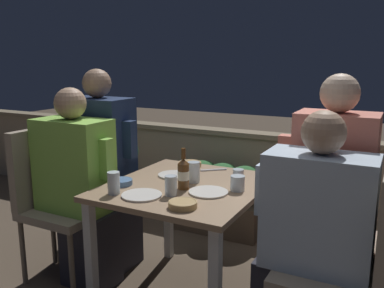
% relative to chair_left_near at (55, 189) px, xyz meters
% --- Properties ---
extents(parapet_wall, '(9.00, 0.18, 0.79)m').
position_rel_chair_left_near_xyz_m(parapet_wall, '(0.89, 1.47, -0.18)').
color(parapet_wall, gray).
rests_on(parapet_wall, ground_plane).
extents(dining_table, '(0.83, 0.90, 0.71)m').
position_rel_chair_left_near_xyz_m(dining_table, '(0.89, 0.13, 0.03)').
color(dining_table, '#937556').
rests_on(dining_table, ground_plane).
extents(planter_hedge, '(0.71, 0.47, 0.57)m').
position_rel_chair_left_near_xyz_m(planter_hedge, '(0.67, 1.14, -0.26)').
color(planter_hedge, brown).
rests_on(planter_hedge, ground_plane).
extents(chair_left_near, '(0.47, 0.47, 0.97)m').
position_rel_chair_left_near_xyz_m(chair_left_near, '(0.00, 0.00, 0.00)').
color(chair_left_near, gray).
rests_on(chair_left_near, ground_plane).
extents(person_green_blouse, '(0.51, 0.26, 1.24)m').
position_rel_chair_left_near_xyz_m(person_green_blouse, '(0.21, 0.00, 0.04)').
color(person_green_blouse, '#282833').
rests_on(person_green_blouse, ground_plane).
extents(chair_left_far, '(0.47, 0.47, 0.97)m').
position_rel_chair_left_near_xyz_m(chair_left_far, '(-0.03, 0.28, 0.00)').
color(chair_left_far, gray).
rests_on(chair_left_far, ground_plane).
extents(person_navy_jumper, '(0.50, 0.26, 1.34)m').
position_rel_chair_left_near_xyz_m(person_navy_jumper, '(0.18, 0.28, 0.09)').
color(person_navy_jumper, '#282833').
rests_on(person_navy_jumper, ground_plane).
extents(chair_right_near, '(0.47, 0.47, 0.97)m').
position_rel_chair_left_near_xyz_m(chair_right_near, '(1.83, -0.04, 0.00)').
color(chair_right_near, gray).
rests_on(chair_right_near, ground_plane).
extents(person_blue_shirt, '(0.52, 0.26, 1.19)m').
position_rel_chair_left_near_xyz_m(person_blue_shirt, '(1.61, -0.04, 0.01)').
color(person_blue_shirt, '#282833').
rests_on(person_blue_shirt, ground_plane).
extents(chair_right_far, '(0.47, 0.47, 0.97)m').
position_rel_chair_left_near_xyz_m(chair_right_far, '(1.84, 0.28, 0.00)').
color(chair_right_far, gray).
rests_on(chair_right_far, ground_plane).
extents(person_coral_top, '(0.48, 0.26, 1.33)m').
position_rel_chair_left_near_xyz_m(person_coral_top, '(1.63, 0.28, 0.09)').
color(person_coral_top, '#282833').
rests_on(person_coral_top, ground_plane).
extents(beer_bottle, '(0.06, 0.06, 0.23)m').
position_rel_chair_left_near_xyz_m(beer_bottle, '(0.92, 0.05, 0.22)').
color(beer_bottle, brown).
rests_on(beer_bottle, dining_table).
extents(plate_0, '(0.20, 0.20, 0.01)m').
position_rel_chair_left_near_xyz_m(plate_0, '(0.75, 0.25, 0.13)').
color(plate_0, silver).
rests_on(plate_0, dining_table).
extents(plate_1, '(0.21, 0.21, 0.01)m').
position_rel_chair_left_near_xyz_m(plate_1, '(0.78, -0.15, 0.13)').
color(plate_1, silver).
rests_on(plate_1, dining_table).
extents(plate_2, '(0.21, 0.21, 0.01)m').
position_rel_chair_left_near_xyz_m(plate_2, '(1.07, 0.05, 0.13)').
color(plate_2, silver).
rests_on(plate_2, dining_table).
extents(bowl_0, '(0.15, 0.15, 0.03)m').
position_rel_chair_left_near_xyz_m(bowl_0, '(0.73, 0.48, 0.15)').
color(bowl_0, tan).
rests_on(bowl_0, dining_table).
extents(bowl_1, '(0.14, 0.14, 0.03)m').
position_rel_chair_left_near_xyz_m(bowl_1, '(1.05, -0.20, 0.15)').
color(bowl_1, tan).
rests_on(bowl_1, dining_table).
extents(bowl_2, '(0.13, 0.13, 0.03)m').
position_rel_chair_left_near_xyz_m(bowl_2, '(0.57, -0.05, 0.15)').
color(bowl_2, '#4C709E').
rests_on(bowl_2, dining_table).
extents(glass_cup_0, '(0.06, 0.06, 0.09)m').
position_rel_chair_left_near_xyz_m(glass_cup_0, '(1.15, 0.27, 0.17)').
color(glass_cup_0, silver).
rests_on(glass_cup_0, dining_table).
extents(glass_cup_1, '(0.07, 0.07, 0.12)m').
position_rel_chair_left_near_xyz_m(glass_cup_1, '(0.91, 0.19, 0.19)').
color(glass_cup_1, silver).
rests_on(glass_cup_1, dining_table).
extents(glass_cup_2, '(0.08, 0.08, 0.08)m').
position_rel_chair_left_near_xyz_m(glass_cup_2, '(1.19, 0.16, 0.17)').
color(glass_cup_2, silver).
rests_on(glass_cup_2, dining_table).
extents(glass_cup_3, '(0.06, 0.06, 0.12)m').
position_rel_chair_left_near_xyz_m(glass_cup_3, '(0.64, -0.19, 0.19)').
color(glass_cup_3, silver).
rests_on(glass_cup_3, dining_table).
extents(glass_cup_4, '(0.06, 0.06, 0.10)m').
position_rel_chair_left_near_xyz_m(glass_cup_4, '(0.91, -0.07, 0.18)').
color(glass_cup_4, silver).
rests_on(glass_cup_4, dining_table).
extents(fork_0, '(0.14, 0.12, 0.01)m').
position_rel_chair_left_near_xyz_m(fork_0, '(0.91, 0.47, 0.13)').
color(fork_0, silver).
rests_on(fork_0, dining_table).
extents(fork_1, '(0.07, 0.17, 0.01)m').
position_rel_chair_left_near_xyz_m(fork_1, '(1.10, 0.40, 0.13)').
color(fork_1, silver).
rests_on(fork_1, dining_table).
extents(potted_plant, '(0.40, 0.40, 0.83)m').
position_rel_chair_left_near_xyz_m(potted_plant, '(-0.16, 0.81, -0.07)').
color(potted_plant, '#9E5638').
rests_on(potted_plant, ground_plane).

